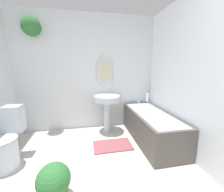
% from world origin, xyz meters
% --- Properties ---
extents(wall_back, '(2.98, 0.33, 2.40)m').
position_xyz_m(wall_back, '(-0.07, 2.56, 1.27)').
color(wall_back, silver).
rests_on(wall_back, ground_plane).
extents(wall_right, '(0.06, 2.66, 2.40)m').
position_xyz_m(wall_right, '(1.46, 1.27, 1.20)').
color(wall_right, silver).
rests_on(wall_right, ground_plane).
extents(toilet, '(0.39, 0.58, 0.80)m').
position_xyz_m(toilet, '(-1.18, 1.53, 0.34)').
color(toilet, silver).
rests_on(toilet, ground_plane).
extents(pedestal_sink, '(0.52, 0.52, 0.88)m').
position_xyz_m(pedestal_sink, '(0.36, 2.25, 0.61)').
color(pedestal_sink, silver).
rests_on(pedestal_sink, ground_plane).
extents(bathtub, '(0.62, 1.47, 0.60)m').
position_xyz_m(bathtub, '(1.10, 1.76, 0.27)').
color(bathtub, '#4C4742').
rests_on(bathtub, ground_plane).
extents(shampoo_bottle, '(0.06, 0.06, 0.23)m').
position_xyz_m(shampoo_bottle, '(1.27, 2.32, 0.71)').
color(shampoo_bottle, white).
rests_on(shampoo_bottle, bathtub).
extents(potted_plant, '(0.33, 0.33, 0.43)m').
position_xyz_m(potted_plant, '(-0.41, 0.82, 0.23)').
color(potted_plant, '#9E6042').
rests_on(potted_plant, ground_plane).
extents(bath_mat, '(0.66, 0.39, 0.02)m').
position_xyz_m(bath_mat, '(0.36, 1.69, 0.01)').
color(bath_mat, '#934C51').
rests_on(bath_mat, ground_plane).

